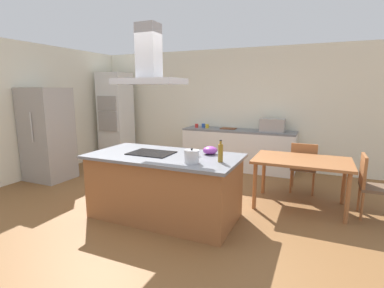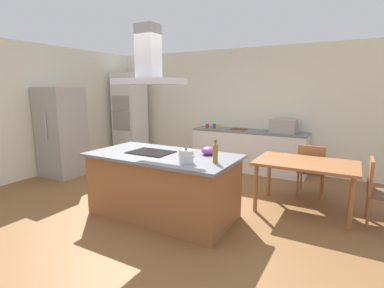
% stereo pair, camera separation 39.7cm
% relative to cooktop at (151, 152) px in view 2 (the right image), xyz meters
% --- Properties ---
extents(ground, '(16.00, 16.00, 0.00)m').
position_rel_cooktop_xyz_m(ground, '(0.20, 1.50, -0.91)').
color(ground, brown).
extents(wall_back, '(7.20, 0.10, 2.70)m').
position_rel_cooktop_xyz_m(wall_back, '(0.20, 3.25, 0.44)').
color(wall_back, silver).
rests_on(wall_back, ground).
extents(wall_left, '(0.10, 8.80, 2.70)m').
position_rel_cooktop_xyz_m(wall_left, '(-3.25, 1.00, 0.44)').
color(wall_left, silver).
rests_on(wall_left, ground).
extents(kitchen_island, '(2.09, 1.08, 0.90)m').
position_rel_cooktop_xyz_m(kitchen_island, '(0.20, 0.00, -0.45)').
color(kitchen_island, '#995B33').
rests_on(kitchen_island, ground).
extents(cooktop, '(0.60, 0.44, 0.01)m').
position_rel_cooktop_xyz_m(cooktop, '(0.00, 0.00, 0.00)').
color(cooktop, black).
rests_on(cooktop, kitchen_island).
extents(tea_kettle, '(0.23, 0.18, 0.19)m').
position_rel_cooktop_xyz_m(tea_kettle, '(0.74, -0.26, 0.07)').
color(tea_kettle, silver).
rests_on(tea_kettle, kitchen_island).
extents(olive_oil_bottle, '(0.06, 0.06, 0.28)m').
position_rel_cooktop_xyz_m(olive_oil_bottle, '(1.04, -0.07, 0.11)').
color(olive_oil_bottle, olive).
rests_on(olive_oil_bottle, kitchen_island).
extents(mixing_bowl, '(0.20, 0.20, 0.11)m').
position_rel_cooktop_xyz_m(mixing_bowl, '(0.77, 0.29, 0.05)').
color(mixing_bowl, purple).
rests_on(mixing_bowl, kitchen_island).
extents(back_counter, '(2.48, 0.62, 0.90)m').
position_rel_cooktop_xyz_m(back_counter, '(0.49, 2.88, -0.46)').
color(back_counter, silver).
rests_on(back_counter, ground).
extents(countertop_microwave, '(0.50, 0.38, 0.28)m').
position_rel_cooktop_xyz_m(countertop_microwave, '(1.22, 2.88, 0.13)').
color(countertop_microwave, '#9E9993').
rests_on(countertop_microwave, back_counter).
extents(coffee_mug_red, '(0.08, 0.08, 0.09)m').
position_rel_cooktop_xyz_m(coffee_mug_red, '(-0.52, 2.85, 0.04)').
color(coffee_mug_red, red).
rests_on(coffee_mug_red, back_counter).
extents(coffee_mug_blue, '(0.08, 0.08, 0.09)m').
position_rel_cooktop_xyz_m(coffee_mug_blue, '(-0.38, 2.95, 0.04)').
color(coffee_mug_blue, '#2D56B2').
rests_on(coffee_mug_blue, back_counter).
extents(coffee_mug_yellow, '(0.08, 0.08, 0.09)m').
position_rel_cooktop_xyz_m(coffee_mug_yellow, '(-0.26, 2.87, 0.04)').
color(coffee_mug_yellow, gold).
rests_on(coffee_mug_yellow, back_counter).
extents(cutting_board, '(0.34, 0.24, 0.02)m').
position_rel_cooktop_xyz_m(cutting_board, '(0.24, 2.93, 0.00)').
color(cutting_board, brown).
rests_on(cutting_board, back_counter).
extents(wall_oven_stack, '(0.70, 0.66, 2.20)m').
position_rel_cooktop_xyz_m(wall_oven_stack, '(-2.70, 2.65, 0.20)').
color(wall_oven_stack, silver).
rests_on(wall_oven_stack, ground).
extents(refrigerator, '(0.80, 0.73, 1.82)m').
position_rel_cooktop_xyz_m(refrigerator, '(-2.78, 0.62, 0.00)').
color(refrigerator, '#9E9993').
rests_on(refrigerator, ground).
extents(dining_table, '(1.40, 0.90, 0.75)m').
position_rel_cooktop_xyz_m(dining_table, '(1.93, 1.15, -0.24)').
color(dining_table, '#995B33').
rests_on(dining_table, ground).
extents(chair_facing_back_wall, '(0.42, 0.42, 0.89)m').
position_rel_cooktop_xyz_m(chair_facing_back_wall, '(1.93, 1.82, -0.40)').
color(chair_facing_back_wall, brown).
rests_on(chair_facing_back_wall, ground).
extents(chair_at_right_end, '(0.42, 0.42, 0.89)m').
position_rel_cooktop_xyz_m(chair_at_right_end, '(2.84, 1.15, -0.40)').
color(chair_at_right_end, brown).
rests_on(chair_at_right_end, ground).
extents(range_hood, '(0.90, 0.55, 0.78)m').
position_rel_cooktop_xyz_m(range_hood, '(-0.00, 0.00, 1.20)').
color(range_hood, '#ADADB2').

